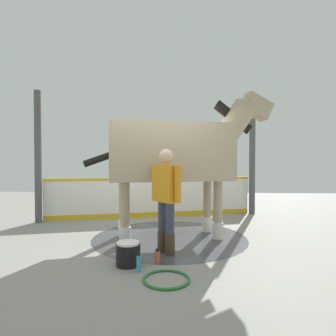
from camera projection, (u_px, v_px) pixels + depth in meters
ground_plane at (152, 241)px, 5.10m from camera, size 16.00×16.00×0.02m
wet_patch at (170, 237)px, 5.34m from camera, size 2.88×2.88×0.00m
barrier_wall at (153, 199)px, 7.36m from camera, size 5.18×1.42×1.02m
roof_post_near at (252, 157)px, 7.75m from camera, size 0.16×0.16×3.08m
roof_post_far at (38, 157)px, 6.62m from camera, size 0.16×0.16×3.08m
horse at (176, 153)px, 5.33m from camera, size 3.59×1.56×2.80m
handler at (166, 194)px, 4.40m from camera, size 0.46×0.53×1.62m
wash_bucket at (128, 254)px, 3.90m from camera, size 0.34×0.34×0.32m
bottle_shampoo at (139, 263)px, 3.66m from camera, size 0.06×0.06×0.25m
bottle_spray at (157, 256)px, 3.98m from camera, size 0.07×0.07×0.20m
hose_coil at (166, 279)px, 3.40m from camera, size 0.57×0.57×0.03m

